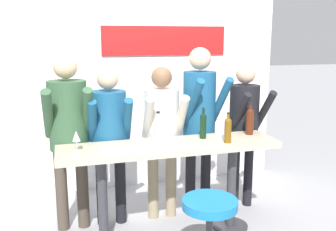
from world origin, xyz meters
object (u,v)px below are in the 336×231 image
bar_stool (209,225)px  wine_bottle_2 (203,125)px  wine_bottle_0 (158,130)px  wine_bottle_3 (228,129)px  person_center (200,111)px  person_center_right (244,120)px  person_center_left (162,127)px  tasting_table (170,162)px  wine_glass_0 (76,137)px  person_left (109,130)px  wine_bottle_1 (250,120)px  person_far_left (68,124)px

bar_stool → wine_bottle_2: (0.23, 0.76, 0.63)m
wine_bottle_0 → wine_bottle_3: 0.65m
bar_stool → person_center: size_ratio=0.36×
bar_stool → person_center: bearing=73.6°
person_center_right → person_center_left: bearing=175.3°
tasting_table → person_center: (0.47, 0.47, 0.37)m
person_center → wine_glass_0: bearing=-168.0°
person_center → person_center_left: bearing=-179.5°
person_center → wine_bottle_3: 0.59m
person_left → wine_bottle_1: person_left is taller
person_center_left → person_center_right: bearing=3.2°
person_center_left → wine_glass_0: (-0.87, -0.40, 0.06)m
bar_stool → wine_bottle_0: 0.94m
person_center_right → wine_bottle_1: size_ratio=5.01×
person_center_left → bar_stool: bearing=-81.7°
person_left → wine_glass_0: person_left is taller
person_center_left → wine_bottle_3: person_center_left is taller
bar_stool → wine_bottle_2: 1.02m
wine_bottle_1 → wine_bottle_2: 0.51m
person_center_right → wine_bottle_0: (-1.09, -0.45, 0.07)m
wine_bottle_1 → wine_glass_0: size_ratio=1.83×
wine_bottle_1 → wine_bottle_3: 0.41m
bar_stool → person_center: (0.34, 1.15, 0.69)m
person_left → person_center_right: 1.47m
person_left → wine_bottle_3: person_left is taller
wine_bottle_0 → wine_bottle_3: wine_bottle_0 is taller
tasting_table → person_left: (-0.51, 0.41, 0.24)m
person_center_right → wine_bottle_0: person_center_right is taller
person_far_left → wine_bottle_2: bearing=-14.5°
person_left → bar_stool: bearing=-56.8°
wine_bottle_3 → wine_glass_0: wine_bottle_3 is taller
wine_bottle_2 → bar_stool: bearing=-106.8°
person_center → wine_bottle_0: 0.78m
person_far_left → wine_bottle_3: person_far_left is taller
person_far_left → person_center: person_center is taller
wine_bottle_0 → person_left: bearing=130.0°
person_center_right → wine_bottle_2: bearing=-156.9°
tasting_table → wine_bottle_0: bearing=-160.8°
tasting_table → wine_bottle_3: (0.52, -0.12, 0.31)m
wine_bottle_1 → tasting_table: bearing=-173.3°
person_left → wine_glass_0: bearing=-126.2°
tasting_table → wine_bottle_3: bearing=-12.9°
tasting_table → wine_bottle_3: 0.62m
bar_stool → wine_bottle_0: bearing=111.7°
wine_bottle_3 → wine_glass_0: size_ratio=1.62×
tasting_table → person_far_left: person_far_left is taller
wine_bottle_1 → wine_bottle_3: wine_bottle_1 is taller
person_left → tasting_table: bearing=-36.1°
bar_stool → tasting_table: bearing=100.7°
wine_glass_0 → wine_bottle_0: bearing=-3.8°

